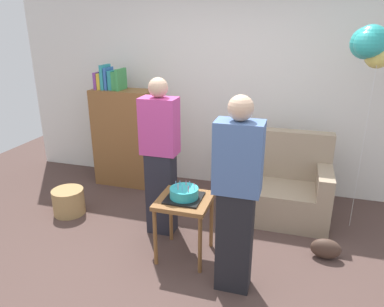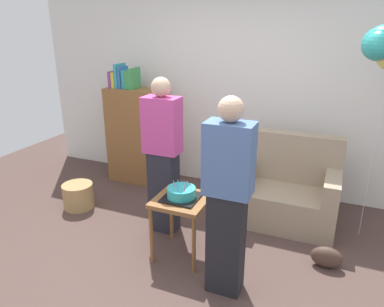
% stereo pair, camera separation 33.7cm
% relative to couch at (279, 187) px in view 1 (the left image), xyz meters
% --- Properties ---
extents(ground_plane, '(8.00, 8.00, 0.00)m').
position_rel_couch_xyz_m(ground_plane, '(-0.70, -1.31, -0.34)').
color(ground_plane, '#4C3833').
extents(wall_back, '(6.00, 0.10, 2.70)m').
position_rel_couch_xyz_m(wall_back, '(-0.70, 0.74, 1.01)').
color(wall_back, silver).
rests_on(wall_back, ground_plane).
extents(couch, '(1.10, 0.70, 0.96)m').
position_rel_couch_xyz_m(couch, '(0.00, 0.00, 0.00)').
color(couch, gray).
rests_on(couch, ground_plane).
extents(bookshelf, '(0.80, 0.36, 1.61)m').
position_rel_couch_xyz_m(bookshelf, '(-2.08, 0.32, 0.34)').
color(bookshelf, brown).
rests_on(bookshelf, ground_plane).
extents(side_table, '(0.48, 0.48, 0.60)m').
position_rel_couch_xyz_m(side_table, '(-0.79, -1.06, 0.17)').
color(side_table, brown).
rests_on(side_table, ground_plane).
extents(birthday_cake, '(0.32, 0.32, 0.17)m').
position_rel_couch_xyz_m(birthday_cake, '(-0.79, -1.06, 0.31)').
color(birthday_cake, black).
rests_on(birthday_cake, side_table).
extents(person_blowing_candles, '(0.36, 0.22, 1.63)m').
position_rel_couch_xyz_m(person_blowing_candles, '(-1.15, -0.70, 0.49)').
color(person_blowing_candles, '#23232D').
rests_on(person_blowing_candles, ground_plane).
extents(person_holding_cake, '(0.36, 0.22, 1.63)m').
position_rel_couch_xyz_m(person_holding_cake, '(-0.27, -1.35, 0.49)').
color(person_holding_cake, black).
rests_on(person_holding_cake, ground_plane).
extents(wicker_basket, '(0.36, 0.36, 0.30)m').
position_rel_couch_xyz_m(wicker_basket, '(-2.33, -0.67, -0.19)').
color(wicker_basket, '#A88451').
rests_on(wicker_basket, ground_plane).
extents(handbag, '(0.28, 0.14, 0.20)m').
position_rel_couch_xyz_m(handbag, '(0.50, -0.73, -0.24)').
color(handbag, '#473328').
rests_on(handbag, ground_plane).
extents(balloon_bunch, '(0.40, 0.37, 2.10)m').
position_rel_couch_xyz_m(balloon_bunch, '(0.72, 0.02, 1.57)').
color(balloon_bunch, silver).
rests_on(balloon_bunch, ground_plane).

